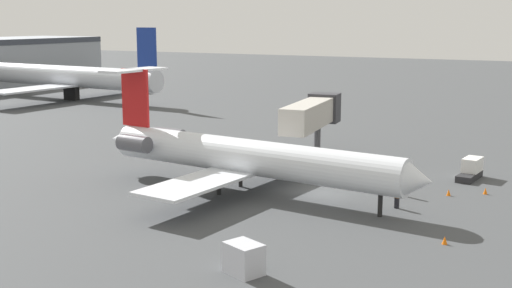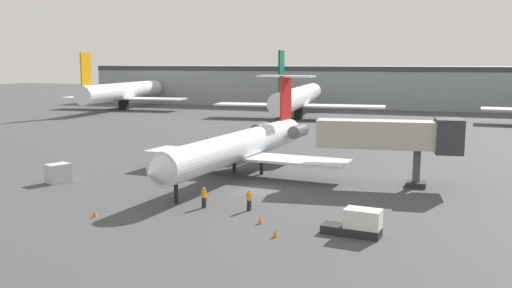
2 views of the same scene
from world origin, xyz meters
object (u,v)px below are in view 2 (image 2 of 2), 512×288
at_px(parked_airliner_west_mid, 299,98).
at_px(ground_crew_marshaller, 249,200).
at_px(ground_crew_loader, 204,197).
at_px(cargo_container_uld, 58,173).
at_px(traffic_cone_mid, 275,233).
at_px(jet_bridge, 399,136).
at_px(traffic_cone_far, 95,213).
at_px(regional_jet, 243,144).
at_px(parked_airliner_west_end, 123,92).
at_px(traffic_cone_near, 260,220).
at_px(baggage_tug_lead, 358,224).

bearing_deg(parked_airliner_west_mid, ground_crew_marshaller, -78.95).
relative_size(ground_crew_loader, cargo_container_uld, 0.66).
bearing_deg(traffic_cone_mid, ground_crew_marshaller, 123.66).
bearing_deg(cargo_container_uld, ground_crew_loader, -13.53).
relative_size(jet_bridge, parked_airliner_west_mid, 0.33).
height_order(traffic_cone_far, parked_airliner_west_mid, parked_airliner_west_mid).
height_order(ground_crew_loader, traffic_cone_mid, ground_crew_loader).
distance_m(regional_jet, ground_crew_loader, 13.39).
distance_m(cargo_container_uld, parked_airliner_west_mid, 66.32).
bearing_deg(ground_crew_loader, ground_crew_marshaller, 5.10).
bearing_deg(regional_jet, parked_airliner_west_end, 130.08).
height_order(ground_crew_loader, traffic_cone_near, ground_crew_loader).
height_order(ground_crew_marshaller, traffic_cone_near, ground_crew_marshaller).
bearing_deg(regional_jet, baggage_tug_lead, -49.16).
bearing_deg(traffic_cone_near, cargo_container_uld, 163.09).
height_order(regional_jet, parked_airliner_west_mid, parked_airliner_west_mid).
distance_m(jet_bridge, parked_airliner_west_mid, 61.81).
xyz_separation_m(ground_crew_marshaller, traffic_cone_near, (1.96, -3.17, -0.58)).
bearing_deg(ground_crew_marshaller, traffic_cone_far, -152.73).
distance_m(regional_jet, traffic_cone_mid, 20.89).
xyz_separation_m(regional_jet, parked_airliner_west_end, (-54.37, 64.61, 1.15)).
xyz_separation_m(baggage_tug_lead, traffic_cone_mid, (-5.22, -2.10, -0.56)).
bearing_deg(traffic_cone_near, traffic_cone_mid, -54.10).
distance_m(traffic_cone_near, parked_airliner_west_end, 101.42).
xyz_separation_m(jet_bridge, traffic_cone_near, (-8.46, -15.87, -4.53)).
relative_size(regional_jet, jet_bridge, 2.36).
xyz_separation_m(traffic_cone_near, parked_airliner_west_mid, (-15.56, 72.82, 4.10)).
bearing_deg(traffic_cone_far, parked_airliner_west_end, 120.60).
xyz_separation_m(traffic_cone_far, parked_airliner_west_mid, (-3.04, 75.09, 4.10)).
relative_size(regional_jet, traffic_cone_mid, 58.04).
distance_m(ground_crew_marshaller, baggage_tug_lead, 9.83).
xyz_separation_m(jet_bridge, ground_crew_marshaller, (-10.42, -12.70, -3.94)).
height_order(traffic_cone_mid, traffic_cone_far, same).
bearing_deg(traffic_cone_near, jet_bridge, 61.93).
distance_m(regional_jet, traffic_cone_far, 19.22).
bearing_deg(traffic_cone_far, traffic_cone_near, 10.29).
bearing_deg(baggage_tug_lead, ground_crew_loader, 165.19).
height_order(regional_jet, traffic_cone_far, regional_jet).
bearing_deg(ground_crew_marshaller, cargo_container_uld, 169.68).
height_order(traffic_cone_near, traffic_cone_far, same).
distance_m(ground_crew_marshaller, traffic_cone_far, 11.89).
xyz_separation_m(jet_bridge, parked_airliner_west_mid, (-24.02, 56.95, -0.43)).
bearing_deg(traffic_cone_far, cargo_container_uld, 138.65).
bearing_deg(traffic_cone_far, traffic_cone_mid, -1.54).
xyz_separation_m(ground_crew_marshaller, parked_airliner_west_end, (-59.53, 77.38, 3.54)).
distance_m(ground_crew_loader, baggage_tug_lead, 13.28).
bearing_deg(regional_jet, cargo_container_uld, -150.78).
bearing_deg(traffic_cone_far, baggage_tug_lead, 4.98).
relative_size(ground_crew_loader, traffic_cone_far, 3.07).
bearing_deg(ground_crew_marshaller, jet_bridge, 50.62).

